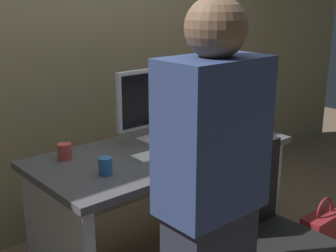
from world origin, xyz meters
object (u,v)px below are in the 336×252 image
Objects in this scene: office_chair at (267,249)px; person_at_desk at (211,211)px; desk at (163,183)px; mouse at (201,141)px; cell_phone at (234,137)px; keyboard at (168,152)px; cup_near_keyboard at (105,166)px; book_stack at (204,116)px; monitor at (154,100)px; cup_by_monitor at (65,151)px; handbag at (322,231)px.

office_chair is 0.57× the size of person_at_desk.
desk is 15.56× the size of mouse.
office_chair reaches higher than desk.
person_at_desk is at bearing -133.04° from mouse.
keyboard is at bearing 163.29° from cell_phone.
desk is 0.95× the size of person_at_desk.
keyboard is at bearing 94.72° from office_chair.
keyboard reaches higher than desk.
book_stack is (0.96, 0.25, 0.05)m from cup_near_keyboard.
monitor is 6.10× the size of cup_by_monitor.
monitor is at bearing 26.77° from cup_near_keyboard.
mouse is 0.26× the size of handbag.
cup_near_keyboard is at bearing -166.22° from desk.
cup_near_keyboard reaches higher than keyboard.
book_stack is at bearing 15.36° from desk.
book_stack is at bearing -3.74° from monitor.
handbag is (1.36, 0.27, -0.70)m from person_at_desk.
monitor is at bearing 86.96° from office_chair.
monitor is at bearing 69.42° from keyboard.
cell_phone reaches higher than handbag.
monitor is 2.39× the size of book_stack.
office_chair is 2.19× the size of keyboard.
monitor is 5.40× the size of mouse.
person_at_desk is at bearing -168.99° from handbag.
office_chair reaches higher than cell_phone.
desk is at bearing 60.33° from person_at_desk.
cell_phone is (0.25, -0.06, -0.01)m from mouse.
office_chair is 4.15× the size of book_stack.
person_at_desk reaches higher than office_chair.
person_at_desk is (-0.51, -0.09, 0.41)m from office_chair.
person_at_desk is 1.40m from book_stack.
monitor is 0.65m from cup_near_keyboard.
person_at_desk is at bearing -88.29° from cup_by_monitor.
keyboard is at bearing -113.32° from desk.
book_stack reaches higher than handbag.
book_stack is (1.01, -0.09, 0.05)m from cup_by_monitor.
desk is 0.63m from cup_by_monitor.
person_at_desk is at bearing -119.67° from desk.
cup_near_keyboard is at bearing 88.81° from person_at_desk.
cup_by_monitor is 0.23× the size of handbag.
book_stack reaches higher than cup_near_keyboard.
cup_by_monitor is at bearing 118.64° from office_chair.
monitor is at bearing 136.30° from handbag.
office_chair is 10.36× the size of cup_near_keyboard.
monitor is 3.75× the size of cell_phone.
handbag is (0.38, -0.47, -0.62)m from cell_phone.
person_at_desk reaches higher than mouse.
cup_near_keyboard is 1.02× the size of cup_by_monitor.
book_stack is (0.24, 0.21, 0.07)m from mouse.
cup_near_keyboard is 0.99m from book_stack.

